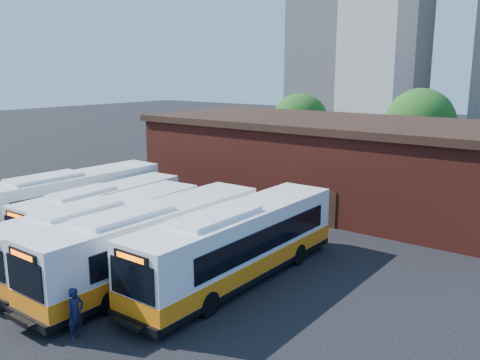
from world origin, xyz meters
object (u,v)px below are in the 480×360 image
Objects in this scene: bus_west at (102,214)px; bus_midwest at (103,235)px; bus_farwest at (69,202)px; bus_east at (238,247)px; bus_mideast at (153,245)px; transit_worker at (76,313)px.

bus_midwest is at bearing -39.63° from bus_west.
bus_farwest is 13.92m from bus_east.
bus_east is at bearing 1.33° from bus_farwest.
bus_farwest is 1.14× the size of bus_west.
bus_mideast is at bearing -145.98° from bus_east.
bus_farwest is 0.98× the size of bus_east.
transit_worker is at bearing -71.69° from bus_mideast.
bus_west is at bearing 140.17° from bus_midwest.
bus_farwest is 3.37m from bus_west.
bus_east is (6.78, 2.64, 0.11)m from bus_midwest.
bus_mideast is (3.39, 0.31, 0.11)m from bus_midwest.
bus_west is 0.91× the size of bus_midwest.
bus_farwest is at bearing 155.36° from bus_midwest.
bus_farwest is 14.90m from transit_worker.
bus_midwest is (3.78, -2.82, 0.13)m from bus_west.
bus_farwest reaches higher than bus_west.
bus_east reaches higher than transit_worker.
bus_east is (10.56, -0.17, 0.25)m from bus_west.
bus_east reaches higher than bus_farwest.
bus_midwest reaches higher than transit_worker.
bus_farwest reaches higher than bus_midwest.
bus_east is at bearing -14.70° from transit_worker.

